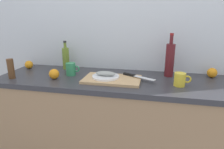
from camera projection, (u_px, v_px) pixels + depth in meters
The scene contains 14 objects.
back_wall at pixel (124, 32), 1.83m from camera, with size 3.20×0.05×2.50m, color silver.
kitchen_counter at pixel (117, 127), 1.75m from camera, with size 2.00×0.60×0.90m.
cutting_board at pixel (112, 79), 1.58m from camera, with size 0.45×0.27×0.02m, color tan.
white_plate at pixel (106, 76), 1.59m from camera, with size 0.22×0.22×0.01m, color white.
fish_fillet at pixel (106, 73), 1.58m from camera, with size 0.16×0.07×0.04m, color #999E99.
chef_knife at pixel (135, 76), 1.60m from camera, with size 0.27×0.16×0.02m.
olive_oil_bottle at pixel (66, 58), 1.89m from camera, with size 0.06×0.06×0.27m.
wine_bottle at pixel (170, 59), 1.66m from camera, with size 0.07×0.07×0.36m.
coffee_mug_0 at pixel (180, 79), 1.45m from camera, with size 0.12×0.08×0.10m.
coffee_mug_1 at pixel (71, 69), 1.71m from camera, with size 0.12×0.08×0.11m.
orange_0 at pixel (212, 73), 1.65m from camera, with size 0.08×0.08×0.08m, color orange.
orange_1 at pixel (54, 74), 1.61m from camera, with size 0.08×0.08×0.08m, color orange.
orange_2 at pixel (29, 65), 1.93m from camera, with size 0.08×0.08×0.08m, color orange.
pepper_mill at pixel (11, 69), 1.61m from camera, with size 0.05×0.05×0.16m, color brown.
Camera 1 is at (0.28, -1.52, 1.40)m, focal length 31.96 mm.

